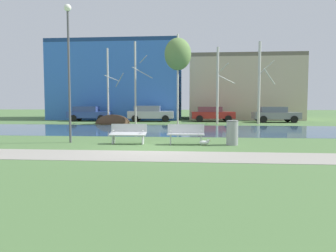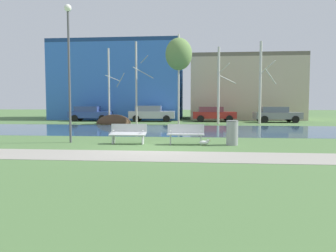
# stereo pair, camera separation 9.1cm
# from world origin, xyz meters

# --- Properties ---
(ground_plane) EXTENTS (120.00, 120.00, 0.00)m
(ground_plane) POSITION_xyz_m (0.00, 10.00, 0.00)
(ground_plane) COLOR #4C703D
(paved_path_strip) EXTENTS (60.00, 2.20, 0.01)m
(paved_path_strip) POSITION_xyz_m (0.00, -1.88, 0.01)
(paved_path_strip) COLOR gray
(paved_path_strip) RESTS_ON ground
(river_band) EXTENTS (80.00, 8.87, 0.01)m
(river_band) POSITION_xyz_m (0.00, 8.70, 0.00)
(river_band) COLOR #33516B
(river_band) RESTS_ON ground
(soil_mound) EXTENTS (2.94, 3.25, 1.55)m
(soil_mound) POSITION_xyz_m (-5.56, 14.90, 0.00)
(soil_mound) COLOR #423021
(soil_mound) RESTS_ON ground
(bench_left) EXTENTS (1.61, 0.59, 0.87)m
(bench_left) POSITION_xyz_m (-1.27, 1.28, 0.47)
(bench_left) COLOR #B2B5B7
(bench_left) RESTS_ON ground
(bench_right) EXTENTS (1.61, 0.59, 0.87)m
(bench_right) POSITION_xyz_m (1.26, 1.28, 0.47)
(bench_right) COLOR #B2B5B7
(bench_right) RESTS_ON ground
(trash_bin) EXTENTS (0.52, 0.52, 1.05)m
(trash_bin) POSITION_xyz_m (3.25, 1.29, 0.54)
(trash_bin) COLOR gray
(trash_bin) RESTS_ON ground
(seagull) EXTENTS (0.48, 0.18, 0.27)m
(seagull) POSITION_xyz_m (2.07, 1.04, 0.13)
(seagull) COLOR white
(seagull) RESTS_ON ground
(streetlamp) EXTENTS (0.32, 0.32, 6.15)m
(streetlamp) POSITION_xyz_m (-3.98, 1.49, 4.03)
(streetlamp) COLOR #4C4C51
(streetlamp) RESTS_ON ground
(birch_far_left) EXTENTS (1.48, 2.39, 6.42)m
(birch_far_left) POSITION_xyz_m (-5.83, 14.66, 3.25)
(birch_far_left) COLOR beige
(birch_far_left) RESTS_ON ground
(birch_left) EXTENTS (1.59, 2.55, 6.99)m
(birch_left) POSITION_xyz_m (-3.48, 14.81, 3.57)
(birch_left) COLOR #BCB7A8
(birch_left) RESTS_ON ground
(birch_center_left) EXTENTS (2.23, 2.23, 7.50)m
(birch_center_left) POSITION_xyz_m (0.12, 14.67, 5.83)
(birch_center_left) COLOR beige
(birch_center_left) RESTS_ON ground
(birch_center) EXTENTS (1.57, 2.35, 6.47)m
(birch_center) POSITION_xyz_m (3.50, 15.06, 3.29)
(birch_center) COLOR beige
(birch_center) RESTS_ON ground
(birch_center_right) EXTENTS (1.40, 2.47, 6.94)m
(birch_center_right) POSITION_xyz_m (7.02, 15.45, 3.53)
(birch_center_right) COLOR beige
(birch_center_right) RESTS_ON ground
(parked_van_nearest_blue) EXTENTS (4.11, 2.10, 1.44)m
(parked_van_nearest_blue) POSITION_xyz_m (-8.81, 18.19, 0.76)
(parked_van_nearest_blue) COLOR #2D4793
(parked_van_nearest_blue) RESTS_ON ground
(parked_sedan_second_silver) EXTENTS (4.40, 2.27, 1.51)m
(parked_sedan_second_silver) POSITION_xyz_m (-2.73, 18.16, 0.80)
(parked_sedan_second_silver) COLOR #B2B5BC
(parked_sedan_second_silver) RESTS_ON ground
(parked_hatch_third_red) EXTENTS (4.11, 2.19, 1.42)m
(parked_hatch_third_red) POSITION_xyz_m (3.19, 18.47, 0.75)
(parked_hatch_third_red) COLOR maroon
(parked_hatch_third_red) RESTS_ON ground
(parked_wagon_fourth_grey) EXTENTS (4.20, 2.19, 1.43)m
(parked_wagon_fourth_grey) POSITION_xyz_m (8.90, 17.84, 0.76)
(parked_wagon_fourth_grey) COLOR slate
(parked_wagon_fourth_grey) RESTS_ON ground
(building_blue_store) EXTENTS (13.78, 8.65, 8.39)m
(building_blue_store) POSITION_xyz_m (-7.11, 24.02, 4.19)
(building_blue_store) COLOR #3870C6
(building_blue_store) RESTS_ON ground
(building_beige_block) EXTENTS (11.72, 8.49, 6.88)m
(building_beige_block) POSITION_xyz_m (6.84, 24.96, 3.44)
(building_beige_block) COLOR #BCAD8E
(building_beige_block) RESTS_ON ground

